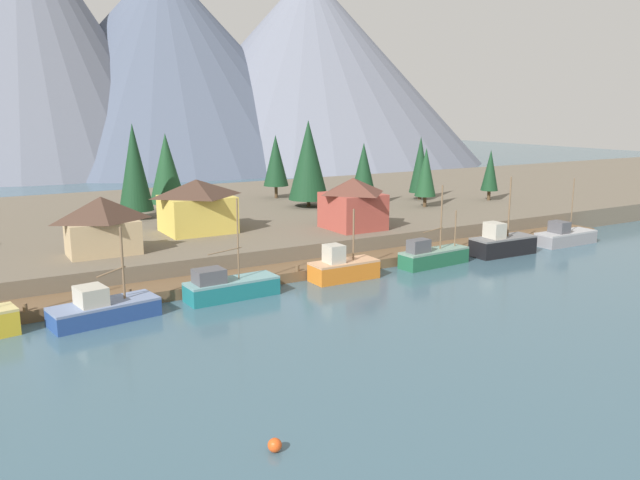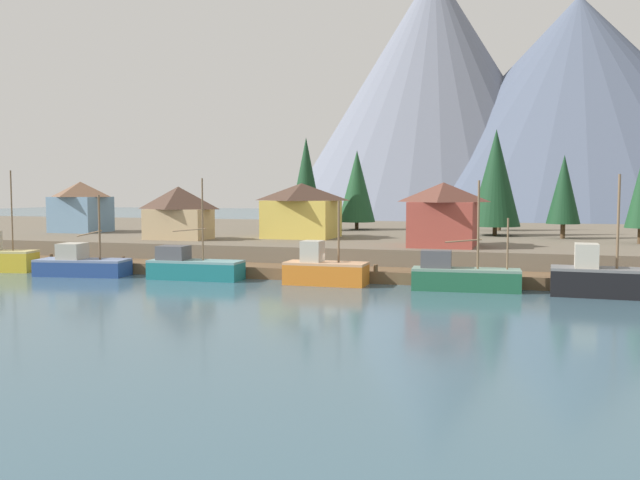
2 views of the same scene
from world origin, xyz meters
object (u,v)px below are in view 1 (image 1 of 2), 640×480
at_px(fishing_boat_teal, 229,287).
at_px(conifer_mid_right, 308,160).
at_px(house_red, 353,203).
at_px(conifer_back_right, 490,170).
at_px(fishing_boat_orange, 343,268).
at_px(conifer_mid_left, 276,161).
at_px(channel_buoy, 275,445).
at_px(conifer_near_right, 426,172).
at_px(house_tan, 102,225).
at_px(conifer_back_left, 364,169).
at_px(house_yellow, 197,205).
at_px(conifer_far_left, 166,168).
at_px(fishing_boat_grey, 565,237).
at_px(conifer_centre, 134,167).
at_px(fishing_boat_black, 502,244).
at_px(fishing_boat_green, 432,256).
at_px(conifer_near_left, 420,165).
at_px(fishing_boat_blue, 103,309).

relative_size(fishing_boat_teal, conifer_mid_right, 0.72).
relative_size(house_red, conifer_back_right, 0.87).
bearing_deg(conifer_mid_right, fishing_boat_orange, -113.37).
xyz_separation_m(conifer_mid_left, channel_buoy, (-32.15, -63.68, -8.01)).
height_order(fishing_boat_orange, conifer_near_right, conifer_near_right).
bearing_deg(house_tan, conifer_back_left, 18.54).
bearing_deg(conifer_mid_left, conifer_mid_right, -90.22).
bearing_deg(fishing_boat_orange, house_yellow, 113.57).
bearing_deg(conifer_far_left, fishing_boat_orange, -80.26).
bearing_deg(conifer_far_left, fishing_boat_grey, -42.76).
distance_m(fishing_boat_teal, house_tan, 15.03).
distance_m(conifer_back_right, conifer_centre, 52.10).
distance_m(house_yellow, house_tan, 13.33).
height_order(fishing_boat_black, conifer_mid_left, conifer_mid_left).
xyz_separation_m(fishing_boat_orange, house_red, (8.32, 10.91, 4.37)).
height_order(fishing_boat_green, house_red, fishing_boat_green).
xyz_separation_m(fishing_boat_orange, conifer_back_right, (39.27, 19.88, 5.89)).
relative_size(conifer_back_right, conifer_far_left, 0.73).
bearing_deg(fishing_boat_orange, house_tan, 148.68).
bearing_deg(conifer_centre, fishing_boat_orange, -69.21).
xyz_separation_m(house_yellow, house_red, (16.37, -7.23, -0.03)).
relative_size(fishing_boat_black, conifer_mid_right, 0.73).
relative_size(house_tan, conifer_centre, 0.57).
height_order(conifer_mid_right, conifer_back_right, conifer_mid_right).
relative_size(fishing_boat_black, fishing_boat_grey, 1.08).
bearing_deg(conifer_back_right, house_red, -163.84).
relative_size(fishing_boat_green, conifer_near_left, 0.88).
relative_size(fishing_boat_orange, conifer_far_left, 0.65).
xyz_separation_m(fishing_boat_green, conifer_back_right, (28.08, 19.97, 6.00)).
bearing_deg(fishing_boat_blue, conifer_mid_left, 39.78).
height_order(house_yellow, conifer_mid_right, conifer_mid_right).
bearing_deg(conifer_back_left, fishing_boat_green, -108.29).
xyz_separation_m(fishing_boat_grey, conifer_near_right, (-5.78, 19.65, 6.48)).
bearing_deg(conifer_mid_right, conifer_centre, 174.11).
bearing_deg(house_yellow, fishing_boat_orange, -66.07).
height_order(fishing_boat_orange, conifer_far_left, conifer_far_left).
height_order(fishing_boat_black, channel_buoy, fishing_boat_black).
bearing_deg(fishing_boat_green, channel_buoy, -145.59).
height_order(fishing_boat_black, house_tan, fishing_boat_black).
bearing_deg(fishing_boat_blue, conifer_far_left, 56.62).
bearing_deg(conifer_near_right, fishing_boat_black, -104.48).
xyz_separation_m(fishing_boat_teal, conifer_centre, (0.26, 30.83, 8.00)).
height_order(fishing_boat_teal, conifer_near_left, conifer_near_left).
distance_m(conifer_near_left, conifer_far_left, 37.86).
height_order(fishing_boat_black, fishing_boat_grey, fishing_boat_black).
height_order(fishing_boat_green, conifer_centre, conifer_centre).
distance_m(house_tan, conifer_back_left, 41.56).
xyz_separation_m(fishing_boat_teal, house_tan, (-7.90, 12.03, 4.33)).
distance_m(conifer_mid_left, conifer_back_left, 15.38).
height_order(house_tan, house_red, house_red).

